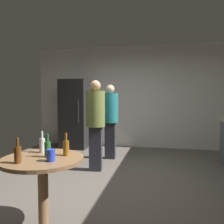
% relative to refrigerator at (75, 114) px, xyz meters
% --- Properties ---
extents(ground_plane, '(5.20, 5.20, 0.10)m').
position_rel_refrigerator_xyz_m(ground_plane, '(1.44, -2.20, -0.95)').
color(ground_plane, '#5B544C').
extents(wall_back, '(5.32, 0.06, 2.70)m').
position_rel_refrigerator_xyz_m(wall_back, '(1.44, 0.43, 0.45)').
color(wall_back, silver).
rests_on(wall_back, ground_plane).
extents(refrigerator, '(0.70, 0.68, 1.80)m').
position_rel_refrigerator_xyz_m(refrigerator, '(0.00, 0.00, 0.00)').
color(refrigerator, black).
rests_on(refrigerator, ground_plane).
extents(foreground_table, '(0.80, 0.80, 0.73)m').
position_rel_refrigerator_xyz_m(foreground_table, '(1.12, -3.71, -0.27)').
color(foreground_table, olive).
rests_on(foreground_table, ground_plane).
extents(beer_bottle_amber, '(0.06, 0.06, 0.23)m').
position_rel_refrigerator_xyz_m(beer_bottle_amber, '(1.31, -3.58, -0.08)').
color(beer_bottle_amber, '#8C5919').
rests_on(beer_bottle_amber, foreground_table).
extents(beer_bottle_brown, '(0.06, 0.06, 0.23)m').
position_rel_refrigerator_xyz_m(beer_bottle_brown, '(1.00, -3.93, -0.08)').
color(beer_bottle_brown, '#593314').
rests_on(beer_bottle_brown, foreground_table).
extents(beer_bottle_green, '(0.06, 0.06, 0.23)m').
position_rel_refrigerator_xyz_m(beer_bottle_green, '(1.16, -3.68, -0.08)').
color(beer_bottle_green, '#26662D').
rests_on(beer_bottle_green, foreground_table).
extents(beer_bottle_clear, '(0.06, 0.06, 0.23)m').
position_rel_refrigerator_xyz_m(beer_bottle_clear, '(1.01, -3.51, -0.08)').
color(beer_bottle_clear, silver).
rests_on(beer_bottle_clear, foreground_table).
extents(plastic_cup_blue, '(0.08, 0.08, 0.11)m').
position_rel_refrigerator_xyz_m(plastic_cup_blue, '(1.26, -3.80, -0.11)').
color(plastic_cup_blue, blue).
rests_on(plastic_cup_blue, foreground_table).
extents(person_in_olive_shirt, '(0.38, 0.38, 1.63)m').
position_rel_refrigerator_xyz_m(person_in_olive_shirt, '(1.09, -1.77, 0.05)').
color(person_in_olive_shirt, '#2D2D38').
rests_on(person_in_olive_shirt, ground_plane).
extents(person_in_teal_shirt, '(0.36, 0.36, 1.60)m').
position_rel_refrigerator_xyz_m(person_in_teal_shirt, '(1.16, -0.90, 0.03)').
color(person_in_teal_shirt, '#2D2D38').
rests_on(person_in_teal_shirt, ground_plane).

